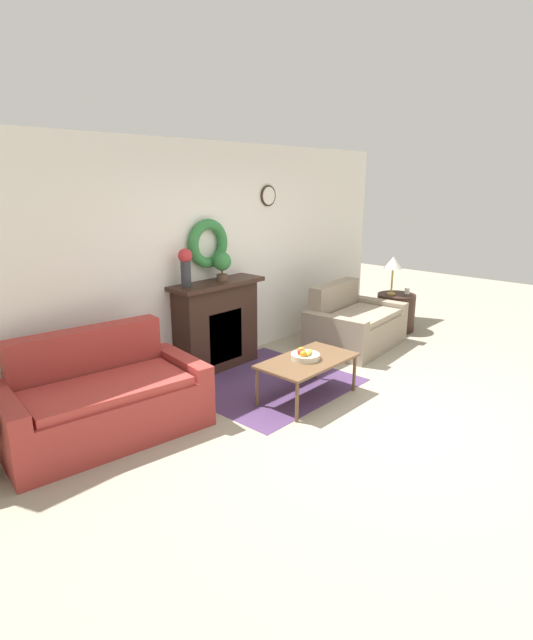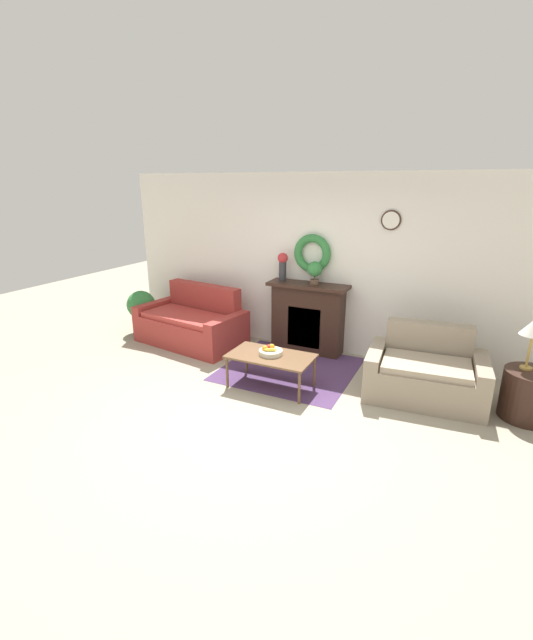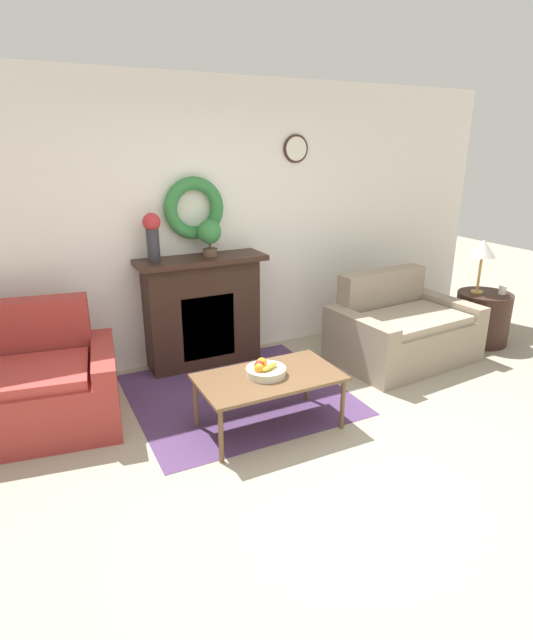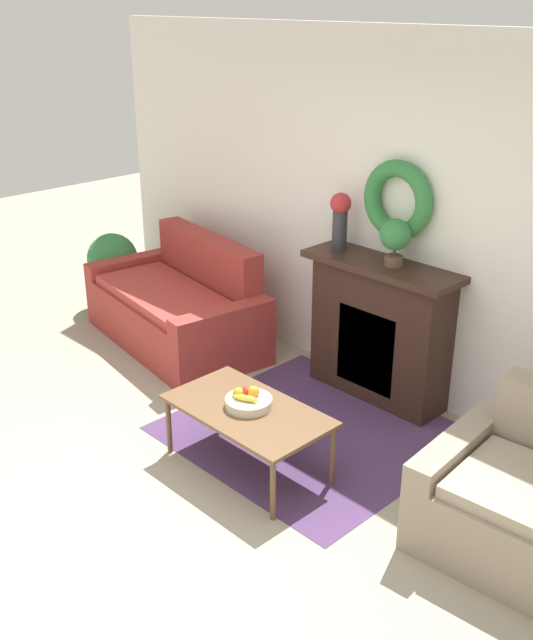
# 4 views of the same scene
# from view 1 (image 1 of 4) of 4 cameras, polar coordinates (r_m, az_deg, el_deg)

# --- Properties ---
(ground_plane) EXTENTS (16.00, 16.00, 0.00)m
(ground_plane) POSITION_cam_1_polar(r_m,az_deg,el_deg) (5.11, 12.58, -10.93)
(ground_plane) COLOR #9E937F
(floor_rug) EXTENTS (1.80, 1.71, 0.01)m
(floor_rug) POSITION_cam_1_polar(r_m,az_deg,el_deg) (5.80, -0.17, -7.15)
(floor_rug) COLOR #4C335B
(floor_rug) RESTS_ON ground_plane
(wall_back) EXTENTS (6.80, 0.19, 2.70)m
(wall_back) POSITION_cam_1_polar(r_m,az_deg,el_deg) (6.17, -6.39, 7.24)
(wall_back) COLOR white
(wall_back) RESTS_ON ground_plane
(fireplace) EXTENTS (1.23, 0.41, 1.09)m
(fireplace) POSITION_cam_1_polar(r_m,az_deg,el_deg) (6.12, -5.70, -0.54)
(fireplace) COLOR #331E16
(fireplace) RESTS_ON ground_plane
(couch_left) EXTENTS (1.88, 1.17, 0.93)m
(couch_left) POSITION_cam_1_polar(r_m,az_deg,el_deg) (4.82, -18.16, -8.75)
(couch_left) COLOR #9E332D
(couch_left) RESTS_ON ground_plane
(loveseat_right) EXTENTS (1.45, 1.03, 0.86)m
(loveseat_right) POSITION_cam_1_polar(r_m,az_deg,el_deg) (7.07, 9.93, -0.58)
(loveseat_right) COLOR gray
(loveseat_right) RESTS_ON ground_plane
(coffee_table) EXTENTS (1.08, 0.61, 0.44)m
(coffee_table) POSITION_cam_1_polar(r_m,az_deg,el_deg) (5.29, 4.73, -4.88)
(coffee_table) COLOR brown
(coffee_table) RESTS_ON ground_plane
(fruit_bowl) EXTENTS (0.30, 0.30, 0.12)m
(fruit_bowl) POSITION_cam_1_polar(r_m,az_deg,el_deg) (5.26, 4.40, -4.07)
(fruit_bowl) COLOR beige
(fruit_bowl) RESTS_ON coffee_table
(side_table_by_loveseat) EXTENTS (0.58, 0.58, 0.57)m
(side_table_by_loveseat) POSITION_cam_1_polar(r_m,az_deg,el_deg) (7.98, 14.53, 0.89)
(side_table_by_loveseat) COLOR #331E16
(side_table_by_loveseat) RESTS_ON ground_plane
(table_lamp) EXTENTS (0.27, 0.27, 0.58)m
(table_lamp) POSITION_cam_1_polar(r_m,az_deg,el_deg) (7.79, 14.28, 6.24)
(table_lamp) COLOR #B28E42
(table_lamp) RESTS_ON side_table_by_loveseat
(mug) EXTENTS (0.08, 0.08, 0.09)m
(mug) POSITION_cam_1_polar(r_m,az_deg,el_deg) (7.97, 15.78, 3.22)
(mug) COLOR silver
(mug) RESTS_ON side_table_by_loveseat
(vase_on_mantel_left) EXTENTS (0.16, 0.16, 0.43)m
(vase_on_mantel_left) POSITION_cam_1_polar(r_m,az_deg,el_deg) (5.68, -9.25, 6.27)
(vase_on_mantel_left) COLOR #2D2D33
(vase_on_mantel_left) RESTS_ON fireplace
(potted_plant_on_mantel) EXTENTS (0.23, 0.23, 0.34)m
(potted_plant_on_mantel) POSITION_cam_1_polar(r_m,az_deg,el_deg) (6.01, -5.13, 6.51)
(potted_plant_on_mantel) COLOR brown
(potted_plant_on_mantel) RESTS_ON fireplace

